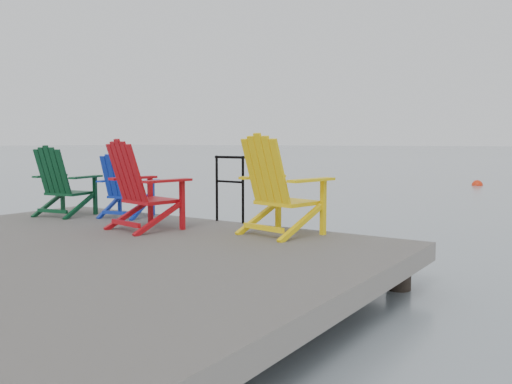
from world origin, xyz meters
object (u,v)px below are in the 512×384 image
Objects in this scene: chair_green at (63,182)px; buoy_a at (477,185)px; chair_yellow at (279,186)px; chair_red at (142,186)px; handrail at (230,182)px; chair_blue at (125,186)px.

buoy_a is (2.50, 15.86, -1.00)m from chair_green.
buoy_a is (-0.98, 15.49, -1.08)m from chair_yellow.
chair_yellow is (1.59, 0.63, 0.03)m from chair_red.
chair_green reaches higher than handrail.
chair_blue is 0.79× the size of chair_yellow.
buoy_a is at bearing 70.46° from chair_green.
handrail is at bearing -90.38° from buoy_a.
chair_yellow is at bearing -15.34° from chair_blue.
chair_blue is 2.33× the size of buoy_a.
chair_red is at bearing -92.15° from buoy_a.
chair_blue is at bearing -96.04° from buoy_a.
buoy_a is at bearing 89.62° from handrail.
chair_green is at bearing -162.24° from chair_yellow.
chair_green is 3.50m from chair_yellow.
chair_red reaches higher than buoy_a.
chair_red is at bearing -114.19° from handrail.
chair_blue is at bearing -169.07° from chair_yellow.
handrail is at bearing 9.38° from chair_green.
handrail is 0.90× the size of chair_green.
chair_yellow is (1.08, -0.50, 0.04)m from handrail.
chair_red is at bearing -146.76° from chair_yellow.
chair_blue is (-1.54, -0.47, -0.08)m from handrail.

